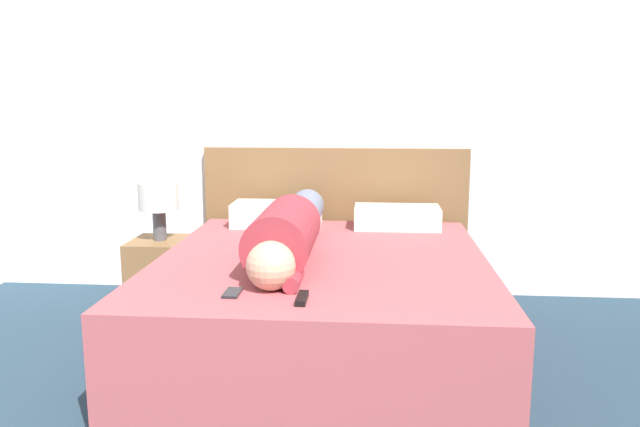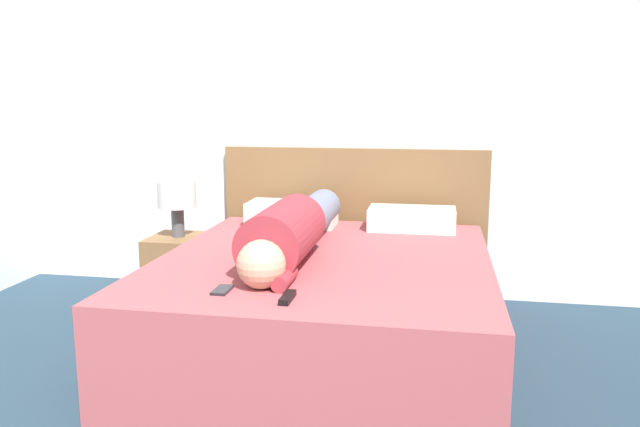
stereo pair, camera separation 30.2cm
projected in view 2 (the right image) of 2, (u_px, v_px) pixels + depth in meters
The scene contains 10 objects.
wall_back at pixel (366, 104), 4.16m from camera, with size 6.23×0.06×2.60m.
bed at pixel (325, 306), 3.25m from camera, with size 1.67×1.91×0.53m.
headboard at pixel (353, 222), 4.25m from camera, with size 1.79×0.04×1.01m.
nightstand at pixel (180, 270), 4.08m from camera, with size 0.37×0.39×0.45m.
table_lamp at pixel (177, 197), 3.99m from camera, with size 0.25×0.25×0.36m.
person_lying at pixel (293, 230), 3.22m from camera, with size 0.30×1.60×0.30m.
pillow_near_headboard at pixel (292, 214), 3.99m from camera, with size 0.56×0.29×0.15m.
pillow_second at pixel (412, 219), 3.85m from camera, with size 0.53×0.29×0.13m.
tv_remote at pixel (288, 297), 2.50m from camera, with size 0.04×0.15×0.02m.
cell_phone at pixel (222, 290), 2.62m from camera, with size 0.06×0.13×0.01m.
Camera 2 is at (0.48, -0.70, 1.33)m, focal length 35.00 mm.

